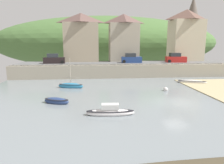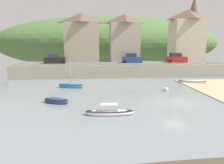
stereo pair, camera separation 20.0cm
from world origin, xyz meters
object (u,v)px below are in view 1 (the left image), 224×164
at_px(waterfront_building_right, 186,35).
at_px(parked_car_end_of_row, 176,58).
at_px(mooring_buoy, 166,89).
at_px(waterfront_building_left, 81,37).
at_px(rowboat_small_beached, 57,101).
at_px(church_with_spire, 192,27).
at_px(parked_car_by_wall, 131,59).
at_px(sailboat_blue_trim, 71,86).
at_px(motorboat_with_cabin, 192,82).
at_px(sailboat_far_left, 110,112).
at_px(parked_car_near_slipway, 54,59).
at_px(waterfront_building_centre, 124,37).

relative_size(waterfront_building_right, parked_car_end_of_row, 2.70).
bearing_deg(mooring_buoy, parked_car_end_of_row, 63.81).
height_order(waterfront_building_left, rowboat_small_beached, waterfront_building_left).
bearing_deg(waterfront_building_right, church_with_spire, 50.99).
bearing_deg(parked_car_by_wall, rowboat_small_beached, -117.55).
height_order(waterfront_building_left, sailboat_blue_trim, waterfront_building_left).
height_order(waterfront_building_left, motorboat_with_cabin, waterfront_building_left).
bearing_deg(rowboat_small_beached, mooring_buoy, 40.70).
xyz_separation_m(sailboat_far_left, parked_car_near_slipway, (-9.18, 23.81, 2.92)).
height_order(parked_car_end_of_row, mooring_buoy, parked_car_end_of_row).
bearing_deg(sailboat_far_left, rowboat_small_beached, 145.95).
xyz_separation_m(waterfront_building_left, church_with_spire, (26.87, 4.00, 2.62)).
height_order(parked_car_by_wall, mooring_buoy, parked_car_by_wall).
relative_size(rowboat_small_beached, motorboat_with_cabin, 0.68).
bearing_deg(waterfront_building_centre, mooring_buoy, -81.57).
height_order(waterfront_building_left, waterfront_building_right, waterfront_building_right).
xyz_separation_m(sailboat_blue_trim, parked_car_by_wall, (11.09, 12.02, 2.90)).
bearing_deg(sailboat_far_left, parked_car_end_of_row, 59.63).
relative_size(sailboat_blue_trim, mooring_buoy, 7.06).
bearing_deg(motorboat_with_cabin, parked_car_near_slipway, 179.85).
bearing_deg(sailboat_far_left, waterfront_building_right, 58.27).
bearing_deg(mooring_buoy, waterfront_building_right, 59.86).
bearing_deg(sailboat_blue_trim, parked_car_end_of_row, 44.62).
distance_m(waterfront_building_right, parked_car_near_slipway, 29.65).
height_order(rowboat_small_beached, parked_car_near_slipway, parked_car_near_slipway).
bearing_deg(waterfront_building_left, sailboat_blue_trim, -92.88).
height_order(rowboat_small_beached, parked_car_by_wall, parked_car_by_wall).
height_order(waterfront_building_left, church_with_spire, church_with_spire).
distance_m(sailboat_far_left, parked_car_end_of_row, 28.69).
height_order(church_with_spire, sailboat_blue_trim, church_with_spire).
bearing_deg(waterfront_building_left, waterfront_building_centre, 0.00).
bearing_deg(parked_car_end_of_row, parked_car_by_wall, -175.93).
relative_size(parked_car_near_slipway, mooring_buoy, 6.59).
xyz_separation_m(waterfront_building_left, parked_car_by_wall, (10.26, -4.50, -4.42)).
height_order(rowboat_small_beached, mooring_buoy, rowboat_small_beached).
xyz_separation_m(waterfront_building_centre, sailboat_blue_trim, (-10.14, -16.52, -7.29)).
bearing_deg(waterfront_building_centre, church_with_spire, 12.83).
bearing_deg(waterfront_building_left, mooring_buoy, -58.14).
bearing_deg(sailboat_blue_trim, parked_car_near_slipway, 124.40).
height_order(waterfront_building_right, mooring_buoy, waterfront_building_right).
xyz_separation_m(church_with_spire, parked_car_end_of_row, (-7.20, -8.50, -7.04)).
relative_size(parked_car_by_wall, parked_car_end_of_row, 1.00).
distance_m(sailboat_far_left, parked_car_by_wall, 24.81).
bearing_deg(parked_car_near_slipway, sailboat_far_left, -73.14).
height_order(motorboat_with_cabin, parked_car_by_wall, parked_car_by_wall).
bearing_deg(sailboat_far_left, motorboat_with_cabin, 46.17).
distance_m(waterfront_building_right, rowboat_small_beached, 35.78).
relative_size(sailboat_far_left, rowboat_small_beached, 1.45).
bearing_deg(church_with_spire, motorboat_with_cabin, -114.46).
xyz_separation_m(church_with_spire, parked_car_near_slipway, (-32.12, -8.50, -7.04)).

